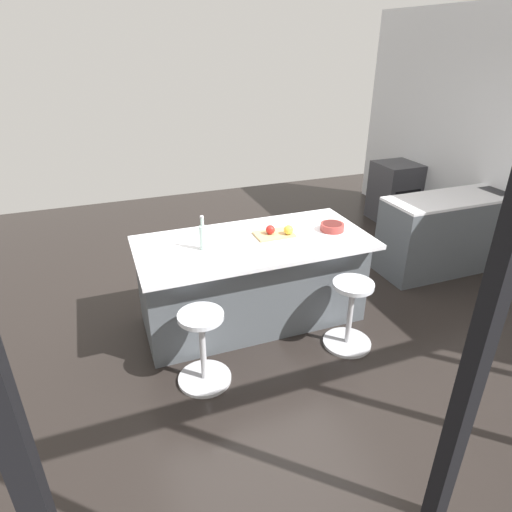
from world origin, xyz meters
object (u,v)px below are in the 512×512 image
at_px(stool_by_window, 350,316).
at_px(stool_middle, 203,350).
at_px(water_bottle, 203,237).
at_px(fruit_bowl, 332,227).
at_px(apple_yellow, 289,230).
at_px(oven_range, 395,192).
at_px(cutting_board, 274,234).
at_px(kitchen_island, 252,280).
at_px(apple_red, 270,230).

distance_m(stool_by_window, stool_middle, 1.36).
relative_size(stool_by_window, water_bottle, 2.09).
bearing_deg(fruit_bowl, apple_yellow, -2.77).
relative_size(oven_range, cutting_board, 2.47).
height_order(oven_range, kitchen_island, same).
xyz_separation_m(apple_red, fruit_bowl, (-0.61, 0.09, -0.02)).
height_order(oven_range, water_bottle, water_bottle).
height_order(stool_middle, apple_red, apple_red).
bearing_deg(apple_red, apple_yellow, 156.51).
height_order(stool_by_window, apple_red, apple_red).
relative_size(kitchen_island, fruit_bowl, 9.44).
relative_size(cutting_board, fruit_bowl, 1.58).
distance_m(stool_middle, apple_red, 1.28).
bearing_deg(stool_middle, fruit_bowl, -157.53).
bearing_deg(fruit_bowl, water_bottle, -0.99).
relative_size(kitchen_island, cutting_board, 5.96).
xyz_separation_m(oven_range, apple_yellow, (2.65, 1.87, 0.51)).
distance_m(kitchen_island, apple_yellow, 0.61).
height_order(oven_range, apple_yellow, apple_yellow).
bearing_deg(cutting_board, stool_middle, 37.78).
xyz_separation_m(kitchen_island, apple_red, (-0.18, -0.00, 0.50)).
height_order(stool_by_window, apple_yellow, apple_yellow).
bearing_deg(apple_yellow, water_bottle, -0.00).
height_order(kitchen_island, stool_by_window, kitchen_island).
distance_m(stool_by_window, cutting_board, 1.02).
height_order(stool_by_window, stool_middle, same).
height_order(apple_red, water_bottle, water_bottle).
xyz_separation_m(stool_middle, apple_yellow, (-1.01, -0.63, 0.65)).
bearing_deg(apple_red, fruit_bowl, 171.61).
distance_m(apple_yellow, water_bottle, 0.82).
xyz_separation_m(kitchen_island, apple_yellow, (-0.34, 0.06, 0.50)).
bearing_deg(stool_by_window, oven_range, -132.79).
xyz_separation_m(stool_by_window, water_bottle, (1.16, -0.63, 0.70)).
height_order(stool_by_window, fruit_bowl, fruit_bowl).
bearing_deg(stool_middle, kitchen_island, -134.45).
relative_size(stool_by_window, stool_middle, 1.00).
bearing_deg(kitchen_island, stool_middle, 45.55).
bearing_deg(fruit_bowl, cutting_board, -8.96).
distance_m(cutting_board, fruit_bowl, 0.58).
bearing_deg(water_bottle, stool_by_window, 151.51).
relative_size(stool_by_window, apple_red, 7.58).
xyz_separation_m(oven_range, water_bottle, (3.46, 1.87, 0.57)).
distance_m(stool_by_window, apple_red, 1.07).
xyz_separation_m(cutting_board, water_bottle, (0.70, 0.07, 0.11)).
bearing_deg(stool_by_window, water_bottle, -28.49).
relative_size(cutting_board, apple_red, 4.17).
relative_size(apple_red, fruit_bowl, 0.38).
relative_size(oven_range, stool_by_window, 1.36).
bearing_deg(apple_red, water_bottle, 5.85).
bearing_deg(fruit_bowl, kitchen_island, -6.23).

